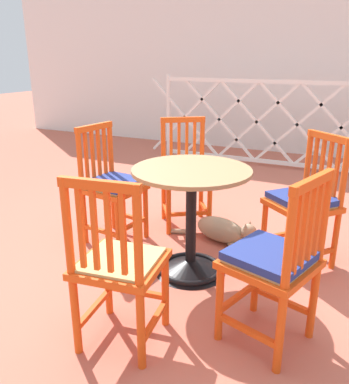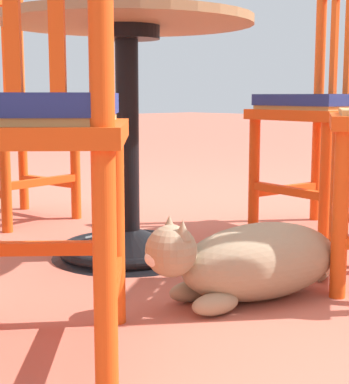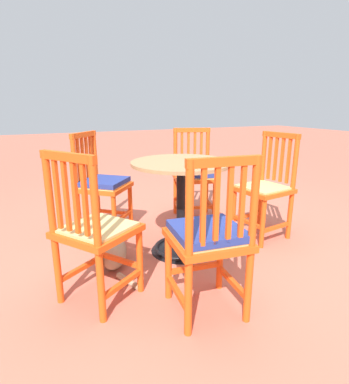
% 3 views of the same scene
% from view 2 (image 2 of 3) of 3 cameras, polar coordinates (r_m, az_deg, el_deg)
% --- Properties ---
extents(ground_plane, '(24.00, 24.00, 0.00)m').
position_cam_2_polar(ground_plane, '(2.10, -1.52, -5.01)').
color(ground_plane, '#BC604C').
extents(cafe_table, '(0.76, 0.76, 0.73)m').
position_cam_2_polar(cafe_table, '(1.94, -4.24, 2.35)').
color(cafe_table, black).
rests_on(cafe_table, ground_plane).
extents(orange_chair_near_fence, '(0.56, 0.56, 0.91)m').
position_cam_2_polar(orange_chair_near_fence, '(1.18, -14.28, 5.92)').
color(orange_chair_near_fence, '#E04C14').
rests_on(orange_chair_near_fence, ground_plane).
extents(orange_chair_at_corner, '(0.45, 0.45, 0.91)m').
position_cam_2_polar(orange_chair_at_corner, '(2.36, 13.59, 7.20)').
color(orange_chair_at_corner, '#E04C14').
rests_on(orange_chair_at_corner, ground_plane).
extents(orange_chair_tucked_in, '(0.45, 0.45, 0.91)m').
position_cam_2_polar(orange_chair_tucked_in, '(2.62, -14.78, 7.00)').
color(orange_chair_tucked_in, '#E04C14').
rests_on(orange_chair_tucked_in, ground_plane).
extents(tabby_cat, '(0.75, 0.31, 0.23)m').
position_cam_2_polar(tabby_cat, '(1.56, 6.66, -6.37)').
color(tabby_cat, '#9E896B').
rests_on(tabby_cat, ground_plane).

